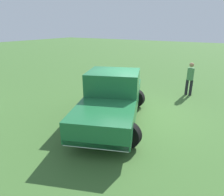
% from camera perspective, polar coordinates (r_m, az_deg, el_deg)
% --- Properties ---
extents(ground_plane, '(80.00, 80.00, 0.00)m').
position_cam_1_polar(ground_plane, '(8.02, 7.00, -4.90)').
color(ground_plane, '#3D662D').
extents(pickup_truck, '(3.43, 5.20, 1.81)m').
position_cam_1_polar(pickup_truck, '(7.28, 0.18, 0.59)').
color(pickup_truck, black).
rests_on(pickup_truck, ground_plane).
extents(person_bystander, '(0.34, 0.33, 1.65)m').
position_cam_1_polar(person_bystander, '(10.73, 21.25, 5.51)').
color(person_bystander, black).
rests_on(person_bystander, ground_plane).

